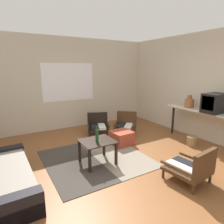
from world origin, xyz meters
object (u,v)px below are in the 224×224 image
object	(u,v)px
console_shelf	(201,114)
armchair_corner	(126,124)
coffee_table	(97,145)
ottoman_orange	(122,138)
armchair_striped_foreground	(192,167)
armchair_by_window	(98,125)
crt_television	(214,103)
glass_bottle	(97,135)
clay_vase	(189,103)
wicker_basket	(192,141)

from	to	relation	value
console_shelf	armchair_corner	bearing A→B (deg)	125.02
coffee_table	ottoman_orange	size ratio (longest dim) A/B	1.33
armchair_striped_foreground	console_shelf	bearing A→B (deg)	32.77
armchair_by_window	crt_television	size ratio (longest dim) A/B	1.44
coffee_table	crt_television	size ratio (longest dim) A/B	1.21
coffee_table	armchair_striped_foreground	bearing A→B (deg)	-53.36
coffee_table	ottoman_orange	bearing A→B (deg)	31.23
armchair_corner	glass_bottle	distance (m)	2.08
armchair_striped_foreground	clay_vase	world-z (taller)	clay_vase
armchair_by_window	armchair_corner	size ratio (longest dim) A/B	0.91
ottoman_orange	glass_bottle	world-z (taller)	glass_bottle
ottoman_orange	clay_vase	bearing A→B (deg)	-16.89
glass_bottle	crt_television	bearing A→B (deg)	-12.02
coffee_table	armchair_striped_foreground	distance (m)	1.70
console_shelf	glass_bottle	distance (m)	2.69
console_shelf	wicker_basket	bearing A→B (deg)	-172.79
armchair_by_window	ottoman_orange	size ratio (longest dim) A/B	1.59
console_shelf	armchair_striped_foreground	bearing A→B (deg)	-147.23
console_shelf	clay_vase	size ratio (longest dim) A/B	5.65
armchair_striped_foreground	wicker_basket	distance (m)	1.70
clay_vase	wicker_basket	world-z (taller)	clay_vase
crt_television	wicker_basket	size ratio (longest dim) A/B	2.13
armchair_striped_foreground	armchair_corner	world-z (taller)	armchair_striped_foreground
console_shelf	glass_bottle	xyz separation A→B (m)	(-2.67, 0.26, -0.15)
armchair_by_window	glass_bottle	bearing A→B (deg)	-117.07
armchair_corner	glass_bottle	bearing A→B (deg)	-139.81
console_shelf	clay_vase	xyz separation A→B (m)	(-0.00, 0.35, 0.21)
armchair_corner	clay_vase	bearing A→B (deg)	-47.95
armchair_by_window	console_shelf	size ratio (longest dim) A/B	0.42
armchair_striped_foreground	ottoman_orange	distance (m)	1.93
coffee_table	console_shelf	distance (m)	2.69
clay_vase	coffee_table	bearing A→B (deg)	-179.04
armchair_by_window	armchair_corner	xyz separation A→B (m)	(0.72, -0.33, -0.00)
ottoman_orange	console_shelf	xyz separation A→B (m)	(1.71, -0.87, 0.58)
crt_television	glass_bottle	distance (m)	2.77
armchair_corner	crt_television	size ratio (longest dim) A/B	1.59
glass_bottle	wicker_basket	xyz separation A→B (m)	(2.39, -0.29, -0.49)
armchair_striped_foreground	glass_bottle	world-z (taller)	glass_bottle
console_shelf	crt_television	xyz separation A→B (m)	(-0.00, -0.31, 0.31)
armchair_corner	ottoman_orange	xyz separation A→B (m)	(-0.61, -0.71, -0.09)
armchair_by_window	armchair_striped_foreground	bearing A→B (deg)	-86.20
console_shelf	clay_vase	bearing A→B (deg)	90.00
glass_bottle	armchair_corner	bearing A→B (deg)	40.19
coffee_table	console_shelf	bearing A→B (deg)	-6.64
clay_vase	glass_bottle	bearing A→B (deg)	-177.93
ottoman_orange	wicker_basket	bearing A→B (deg)	-32.44
wicker_basket	crt_television	bearing A→B (deg)	-44.57
ottoman_orange	console_shelf	bearing A→B (deg)	-26.99
armchair_striped_foreground	glass_bottle	distance (m)	1.70
coffee_table	glass_bottle	xyz separation A→B (m)	(-0.03, -0.05, 0.22)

